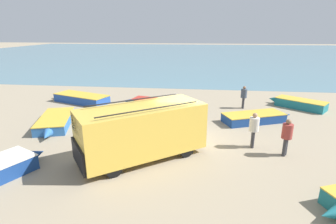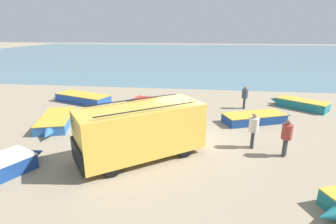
{
  "view_description": "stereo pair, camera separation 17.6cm",
  "coord_description": "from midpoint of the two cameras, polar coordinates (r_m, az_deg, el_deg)",
  "views": [
    {
      "loc": [
        0.67,
        -12.14,
        5.3
      ],
      "look_at": [
        -0.97,
        1.47,
        1.0
      ],
      "focal_mm": 28.0,
      "sensor_mm": 36.0,
      "label": 1
    },
    {
      "loc": [
        0.84,
        -12.12,
        5.3
      ],
      "look_at": [
        -0.97,
        1.47,
        1.0
      ],
      "focal_mm": 28.0,
      "sensor_mm": 36.0,
      "label": 2
    }
  ],
  "objects": [
    {
      "name": "fishing_rowboat_4",
      "position": [
        16.48,
        -22.94,
        -1.8
      ],
      "size": [
        2.66,
        4.55,
        0.54
      ],
      "rotation": [
        0.0,
        0.0,
        5.02
      ],
      "color": "#2D66AD",
      "rests_on": "ground_plane"
    },
    {
      "name": "fisherman_0",
      "position": [
        12.41,
        24.79,
        -4.5
      ],
      "size": [
        0.44,
        0.44,
        1.69
      ],
      "rotation": [
        0.0,
        0.0,
        5.68
      ],
      "color": "#38383D",
      "rests_on": "ground_plane"
    },
    {
      "name": "fishing_rowboat_1",
      "position": [
        18.42,
        -1.16,
        1.68
      ],
      "size": [
        5.59,
        2.34,
        0.62
      ],
      "rotation": [
        0.0,
        0.0,
        2.9
      ],
      "color": "navy",
      "rests_on": "ground_plane"
    },
    {
      "name": "sea_water",
      "position": [
        64.36,
        7.07,
        12.56
      ],
      "size": [
        120.0,
        80.0,
        0.01
      ],
      "primitive_type": "cube",
      "color": "slate",
      "rests_on": "ground_plane"
    },
    {
      "name": "fishing_rowboat_0",
      "position": [
        16.59,
        18.93,
        -1.22
      ],
      "size": [
        4.47,
        2.67,
        0.54
      ],
      "rotation": [
        0.0,
        0.0,
        0.39
      ],
      "color": "navy",
      "rests_on": "ground_plane"
    },
    {
      "name": "fisherman_1",
      "position": [
        19.07,
        16.64,
        3.49
      ],
      "size": [
        0.42,
        0.42,
        1.59
      ],
      "rotation": [
        0.0,
        0.0,
        3.12
      ],
      "color": "#38383D",
      "rests_on": "ground_plane"
    },
    {
      "name": "fishing_rowboat_2",
      "position": [
        20.79,
        27.01,
        1.58
      ],
      "size": [
        3.68,
        3.14,
        0.62
      ],
      "rotation": [
        0.0,
        0.0,
        2.48
      ],
      "color": "#1E757F",
      "rests_on": "ground_plane"
    },
    {
      "name": "fishing_rowboat_6",
      "position": [
        21.24,
        -18.11,
        2.95
      ],
      "size": [
        5.26,
        2.94,
        0.62
      ],
      "rotation": [
        0.0,
        0.0,
        2.8
      ],
      "color": "#234CA3",
      "rests_on": "ground_plane"
    },
    {
      "name": "parked_van",
      "position": [
        11.14,
        -5.5,
        -3.92
      ],
      "size": [
        5.49,
        4.82,
        2.43
      ],
      "rotation": [
        0.0,
        0.0,
        3.79
      ],
      "color": "gold",
      "rests_on": "ground_plane"
    },
    {
      "name": "ground_plane",
      "position": [
        13.26,
        3.73,
        -6.19
      ],
      "size": [
        200.0,
        200.0,
        0.0
      ],
      "primitive_type": "plane",
      "color": "gray"
    },
    {
      "name": "fisherman_2",
      "position": [
        12.74,
        18.52,
        -3.2
      ],
      "size": [
        0.44,
        0.44,
        1.69
      ],
      "rotation": [
        0.0,
        0.0,
        3.0
      ],
      "color": "#38383D",
      "rests_on": "ground_plane"
    }
  ]
}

